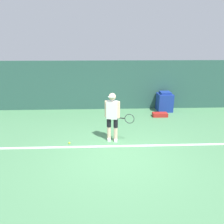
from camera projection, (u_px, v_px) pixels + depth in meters
ground_plane at (118, 156)px, 6.09m from camera, size 24.00×24.00×0.00m
back_wall at (111, 85)px, 10.15m from camera, size 24.00×0.10×2.26m
court_baseline at (117, 146)px, 6.65m from camera, size 21.60×0.10×0.01m
tennis_player at (113, 115)px, 6.79m from camera, size 0.91×0.35×1.56m
tennis_ball at (69, 143)px, 6.80m from camera, size 0.07×0.07×0.07m
covered_chair at (165, 102)px, 10.04m from camera, size 0.66×0.68×0.90m
equipment_bag at (160, 115)px, 9.34m from camera, size 0.63×0.33×0.16m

